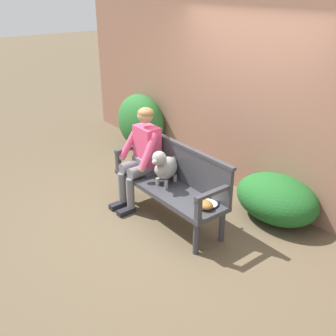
# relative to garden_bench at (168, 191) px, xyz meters

# --- Properties ---
(ground_plane) EXTENTS (40.00, 40.00, 0.00)m
(ground_plane) POSITION_rel_garden_bench_xyz_m (0.00, 0.00, -0.41)
(ground_plane) COLOR brown
(brick_garden_fence) EXTENTS (8.00, 0.30, 2.66)m
(brick_garden_fence) POSITION_rel_garden_bench_xyz_m (0.00, 1.49, 0.92)
(brick_garden_fence) COLOR #936651
(brick_garden_fence) RESTS_ON ground
(hedge_bush_mid_left) EXTENTS (1.07, 0.67, 0.99)m
(hedge_bush_mid_left) POSITION_rel_garden_bench_xyz_m (-2.19, 1.10, 0.09)
(hedge_bush_mid_left) COLOR #286B2D
(hedge_bush_mid_left) RESTS_ON ground
(hedge_bush_far_left) EXTENTS (1.11, 0.84, 0.57)m
(hedge_bush_far_left) POSITION_rel_garden_bench_xyz_m (0.83, 1.09, -0.12)
(hedge_bush_far_left) COLOR #1E5B23
(hedge_bush_far_left) RESTS_ON ground
(garden_bench) EXTENTS (1.67, 0.52, 0.47)m
(garden_bench) POSITION_rel_garden_bench_xyz_m (0.00, 0.00, 0.00)
(garden_bench) COLOR #38383D
(garden_bench) RESTS_ON ground
(bench_backrest) EXTENTS (1.71, 0.06, 0.50)m
(bench_backrest) POSITION_rel_garden_bench_xyz_m (0.00, 0.23, 0.32)
(bench_backrest) COLOR #38383D
(bench_backrest) RESTS_ON garden_bench
(bench_armrest_left_end) EXTENTS (0.06, 0.52, 0.28)m
(bench_armrest_left_end) POSITION_rel_garden_bench_xyz_m (-0.80, -0.09, 0.26)
(bench_armrest_left_end) COLOR #38383D
(bench_armrest_left_end) RESTS_ON garden_bench
(bench_armrest_right_end) EXTENTS (0.06, 0.52, 0.28)m
(bench_armrest_right_end) POSITION_rel_garden_bench_xyz_m (0.80, -0.09, 0.26)
(bench_armrest_right_end) COLOR #38383D
(bench_armrest_right_end) RESTS_ON garden_bench
(person_seated) EXTENTS (0.56, 0.66, 1.34)m
(person_seated) POSITION_rel_garden_bench_xyz_m (-0.53, -0.02, 0.33)
(person_seated) COLOR black
(person_seated) RESTS_ON ground
(dog_on_bench) EXTENTS (0.33, 0.48, 0.49)m
(dog_on_bench) POSITION_rel_garden_bench_xyz_m (-0.07, 0.00, 0.30)
(dog_on_bench) COLOR gray
(dog_on_bench) RESTS_ON garden_bench
(tennis_racket) EXTENTS (0.40, 0.57, 0.03)m
(tennis_racket) POSITION_rel_garden_bench_xyz_m (0.60, 0.10, 0.07)
(tennis_racket) COLOR black
(tennis_racket) RESTS_ON garden_bench
(baseball_glove) EXTENTS (0.22, 0.17, 0.09)m
(baseball_glove) POSITION_rel_garden_bench_xyz_m (0.66, -0.00, 0.11)
(baseball_glove) COLOR #9E6B2D
(baseball_glove) RESTS_ON garden_bench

